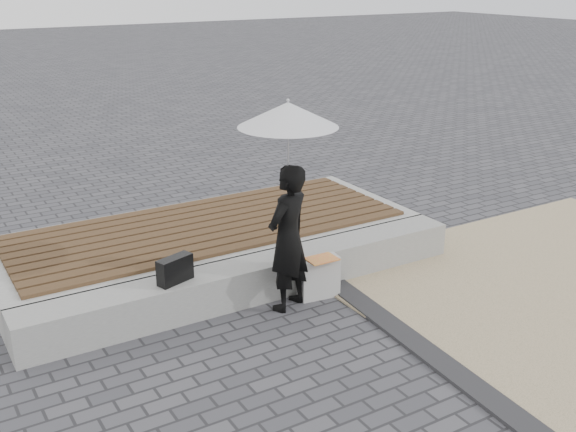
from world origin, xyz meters
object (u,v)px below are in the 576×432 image
object	(u,v)px
woman	(288,238)
canvas_tote	(319,277)
parasol	(288,115)
seating_ledge	(255,278)
handbag	(175,270)

from	to	relation	value
woman	canvas_tote	xyz separation A→B (m)	(0.40, 0.03, -0.54)
parasol	canvas_tote	xyz separation A→B (m)	(0.40, 0.03, -1.79)
canvas_tote	parasol	bearing A→B (deg)	-168.68
woman	parasol	xyz separation A→B (m)	(0.00, 0.00, 1.25)
seating_ledge	canvas_tote	distance (m)	0.67
seating_ledge	parasol	distance (m)	1.86
handbag	canvas_tote	distance (m)	1.54
seating_ledge	woman	xyz separation A→B (m)	(0.17, -0.40, 0.56)
woman	parasol	bearing A→B (deg)	155.75
seating_ledge	handbag	bearing A→B (deg)	-177.45
seating_ledge	handbag	distance (m)	0.97
woman	canvas_tote	world-z (taller)	woman
woman	handbag	xyz separation A→B (m)	(-1.08, 0.36, -0.23)
handbag	seating_ledge	bearing A→B (deg)	-16.16
parasol	canvas_tote	world-z (taller)	parasol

